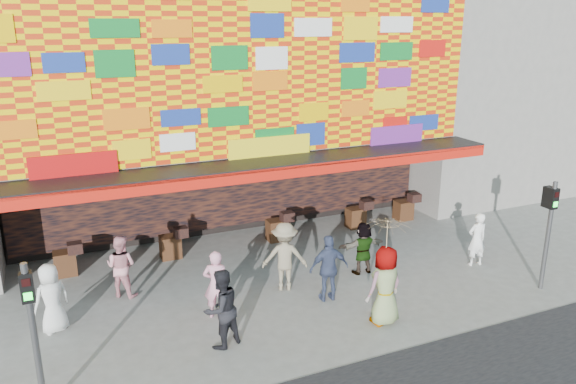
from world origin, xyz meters
The scene contains 15 objects.
ground centered at (0.00, 0.00, 0.00)m, with size 90.00×90.00×0.00m, color slate.
shop_building centered at (0.00, 8.18, 5.23)m, with size 15.20×9.40×10.00m.
neighbor_right centered at (13.00, 8.00, 6.00)m, with size 11.00×8.00×12.00m, color gray.
signal_left centered at (-6.20, -1.50, 1.86)m, with size 0.22×0.20×3.00m.
signal_right centered at (6.20, -1.50, 1.86)m, with size 0.22×0.20×3.00m.
ped_a centered at (-5.91, 1.48, 0.84)m, with size 0.82×0.53×1.68m, color silver.
ped_b centered at (-2.25, 0.58, 0.86)m, with size 0.63×0.41×1.73m, color pink.
ped_c centered at (-2.52, -0.69, 0.91)m, with size 0.89×0.69×1.82m, color black.
ped_d centered at (-0.14, 1.29, 0.94)m, with size 1.21×0.70×1.88m, color gray.
ped_e centered at (0.64, 0.26, 0.89)m, with size 1.04×0.43×1.78m, color #374160.
ped_f centered at (2.30, 1.31, 0.76)m, with size 1.42×0.45×1.53m, color gray.
ped_g centered at (1.31, -1.30, 0.97)m, with size 0.95×0.62×1.94m, color gray.
ped_h centered at (5.63, 0.42, 0.81)m, with size 0.59×0.39×1.62m, color white.
ped_i centered at (-4.19, 2.67, 0.83)m, with size 0.81×0.63×1.66m, color pink.
parasol centered at (1.31, -1.30, 2.17)m, with size 1.30×1.32×1.89m.
Camera 1 is at (-5.63, -11.31, 6.95)m, focal length 35.00 mm.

